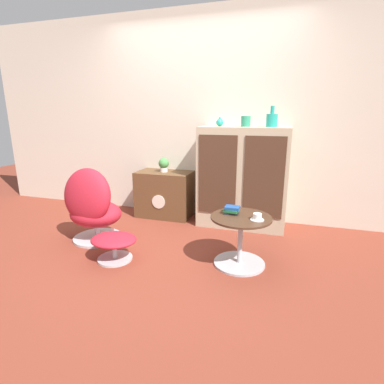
{
  "coord_description": "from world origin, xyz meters",
  "views": [
    {
      "loc": [
        1.06,
        -2.45,
        1.36
      ],
      "look_at": [
        0.15,
        0.46,
        0.55
      ],
      "focal_mm": 28.0,
      "sensor_mm": 36.0,
      "label": 1
    }
  ],
  "objects": [
    {
      "name": "vase_inner_right",
      "position": [
        0.89,
        1.11,
        1.28
      ],
      "size": [
        0.13,
        0.13,
        0.23
      ],
      "color": "teal",
      "rests_on": "sideboard"
    },
    {
      "name": "egg_chair",
      "position": [
        -0.87,
        0.14,
        0.39
      ],
      "size": [
        0.63,
        0.58,
        0.83
      ],
      "color": "#B7B7BC",
      "rests_on": "ground_plane"
    },
    {
      "name": "tv_console",
      "position": [
        -0.45,
        1.14,
        0.3
      ],
      "size": [
        0.72,
        0.43,
        0.61
      ],
      "color": "brown",
      "rests_on": "ground_plane"
    },
    {
      "name": "teacup",
      "position": [
        0.87,
        0.04,
        0.49
      ],
      "size": [
        0.12,
        0.12,
        0.06
      ],
      "color": "white",
      "rests_on": "coffee_table"
    },
    {
      "name": "wall_back",
      "position": [
        0.0,
        1.38,
        1.3
      ],
      "size": [
        6.4,
        0.06,
        2.6
      ],
      "color": "beige",
      "rests_on": "ground_plane"
    },
    {
      "name": "coffee_table",
      "position": [
        0.73,
        0.08,
        0.25
      ],
      "size": [
        0.55,
        0.55,
        0.47
      ],
      "color": "#B7B7BC",
      "rests_on": "ground_plane"
    },
    {
      "name": "ground_plane",
      "position": [
        0.0,
        0.0,
        0.0
      ],
      "size": [
        12.0,
        12.0,
        0.0
      ],
      "primitive_type": "plane",
      "color": "brown"
    },
    {
      "name": "book_stack",
      "position": [
        0.63,
        0.14,
        0.5
      ],
      "size": [
        0.14,
        0.12,
        0.07
      ],
      "color": "black",
      "rests_on": "coffee_table"
    },
    {
      "name": "sideboard",
      "position": [
        0.59,
        1.11,
        0.6
      ],
      "size": [
        1.05,
        0.49,
        1.2
      ],
      "color": "tan",
      "rests_on": "ground_plane"
    },
    {
      "name": "ottoman",
      "position": [
        -0.42,
        -0.19,
        0.18
      ],
      "size": [
        0.44,
        0.37,
        0.25
      ],
      "color": "#B7B7BC",
      "rests_on": "ground_plane"
    },
    {
      "name": "vase_leftmost",
      "position": [
        0.29,
        1.11,
        1.25
      ],
      "size": [
        0.09,
        0.09,
        0.1
      ],
      "color": "teal",
      "rests_on": "sideboard"
    },
    {
      "name": "vase_inner_left",
      "position": [
        0.6,
        1.11,
        1.26
      ],
      "size": [
        0.11,
        0.11,
        0.12
      ],
      "color": "#2D8E6B",
      "rests_on": "sideboard"
    },
    {
      "name": "potted_plant",
      "position": [
        -0.45,
        1.14,
        0.71
      ],
      "size": [
        0.14,
        0.14,
        0.18
      ],
      "color": "silver",
      "rests_on": "tv_console"
    }
  ]
}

